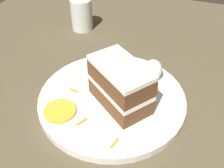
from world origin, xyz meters
name	(u,v)px	position (x,y,z in m)	size (l,w,h in m)	color
ground_plane	(131,129)	(0.00, 0.00, 0.00)	(6.00, 6.00, 0.00)	black
dining_table	(132,123)	(0.00, 0.00, 0.02)	(1.26, 1.19, 0.03)	#4C422D
plate	(112,99)	(0.03, 0.05, 0.04)	(0.31, 0.31, 0.02)	silver
cake_slice	(120,85)	(0.02, 0.03, 0.10)	(0.13, 0.14, 0.09)	brown
cream_dollop	(153,70)	(0.12, -0.01, 0.07)	(0.05, 0.04, 0.05)	white
orange_garnish	(60,111)	(-0.05, 0.13, 0.05)	(0.06, 0.06, 0.01)	orange
carrot_shreds_scatter	(105,99)	(0.02, 0.06, 0.05)	(0.21, 0.18, 0.00)	orange
drinking_glass	(82,16)	(0.30, 0.24, 0.07)	(0.06, 0.06, 0.09)	beige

